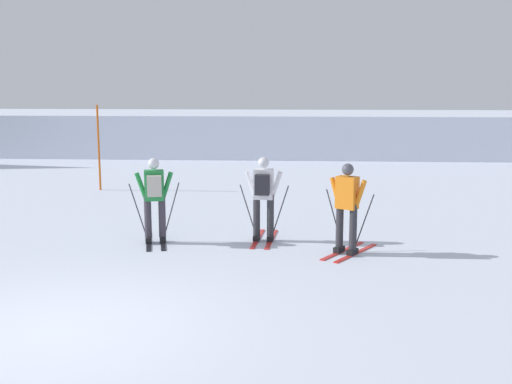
% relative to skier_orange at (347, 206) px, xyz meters
% --- Properties ---
extents(ground_plane, '(120.00, 120.00, 0.00)m').
position_rel_skier_orange_xyz_m(ground_plane, '(-4.03, -3.95, -0.92)').
color(ground_plane, silver).
extents(far_snow_ridge, '(80.00, 6.01, 1.77)m').
position_rel_skier_orange_xyz_m(far_snow_ridge, '(-4.03, 16.89, -0.03)').
color(far_snow_ridge, silver).
rests_on(far_snow_ridge, ground).
extents(skier_orange, '(1.17, 1.55, 1.71)m').
position_rel_skier_orange_xyz_m(skier_orange, '(0.00, 0.00, 0.00)').
color(skier_orange, red).
rests_on(skier_orange, ground).
extents(skier_green, '(0.98, 1.64, 1.71)m').
position_rel_skier_orange_xyz_m(skier_green, '(-3.73, 0.58, 0.04)').
color(skier_green, black).
rests_on(skier_green, ground).
extents(skier_white, '(1.00, 1.62, 1.71)m').
position_rel_skier_orange_xyz_m(skier_white, '(-1.59, 0.85, 0.04)').
color(skier_white, red).
rests_on(skier_white, ground).
extents(trail_marker_pole, '(0.06, 0.06, 2.50)m').
position_rel_skier_orange_xyz_m(trail_marker_pole, '(-6.69, 6.68, 0.33)').
color(trail_marker_pole, '#C65614').
rests_on(trail_marker_pole, ground).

